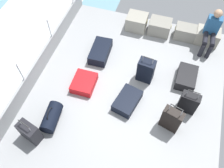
# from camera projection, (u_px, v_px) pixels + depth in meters

# --- Properties ---
(ground_plane) EXTENTS (4.40, 5.20, 0.06)m
(ground_plane) POSITION_uv_depth(u_px,v_px,m) (126.00, 91.00, 5.62)
(ground_plane) COLOR #939699
(gunwale_port) EXTENTS (0.06, 5.20, 0.45)m
(gunwale_port) POSITION_uv_depth(u_px,v_px,m) (41.00, 62.00, 5.77)
(gunwale_port) COLOR #939699
(gunwale_port) RESTS_ON ground_plane
(railing_port) EXTENTS (0.04, 4.20, 1.02)m
(railing_port) POSITION_uv_depth(u_px,v_px,m) (35.00, 47.00, 5.31)
(railing_port) COLOR silver
(railing_port) RESTS_ON ground_plane
(cargo_crate_0) EXTENTS (0.58, 0.49, 0.42)m
(cargo_crate_0) POSITION_uv_depth(u_px,v_px,m) (137.00, 22.00, 6.59)
(cargo_crate_0) COLOR gray
(cargo_crate_0) RESTS_ON ground_plane
(cargo_crate_1) EXTENTS (0.62, 0.46, 0.40)m
(cargo_crate_1) POSITION_uv_depth(u_px,v_px,m) (160.00, 27.00, 6.50)
(cargo_crate_1) COLOR gray
(cargo_crate_1) RESTS_ON ground_plane
(cargo_crate_2) EXTENTS (0.65, 0.38, 0.37)m
(cargo_crate_2) POSITION_uv_depth(u_px,v_px,m) (186.00, 33.00, 6.40)
(cargo_crate_2) COLOR gray
(cargo_crate_2) RESTS_ON ground_plane
(cargo_crate_3) EXTENTS (0.63, 0.42, 0.40)m
(cargo_crate_3) POSITION_uv_depth(u_px,v_px,m) (207.00, 36.00, 6.30)
(cargo_crate_3) COLOR #9E9989
(cargo_crate_3) RESTS_ON ground_plane
(passenger_seated) EXTENTS (0.34, 0.66, 1.10)m
(passenger_seated) POSITION_uv_depth(u_px,v_px,m) (212.00, 30.00, 5.89)
(passenger_seated) COLOR #26598C
(passenger_seated) RESTS_ON ground_plane
(suitcase_0) EXTENTS (0.47, 0.34, 0.68)m
(suitcase_0) POSITION_uv_depth(u_px,v_px,m) (30.00, 132.00, 4.74)
(suitcase_0) COLOR black
(suitcase_0) RESTS_ON ground_plane
(suitcase_1) EXTENTS (0.41, 0.24, 0.74)m
(suitcase_1) POSITION_uv_depth(u_px,v_px,m) (188.00, 103.00, 5.08)
(suitcase_1) COLOR black
(suitcase_1) RESTS_ON ground_plane
(suitcase_2) EXTENTS (0.59, 0.77, 0.23)m
(suitcase_2) POSITION_uv_depth(u_px,v_px,m) (127.00, 101.00, 5.30)
(suitcase_2) COLOR black
(suitcase_2) RESTS_ON ground_plane
(suitcase_3) EXTENTS (0.47, 0.69, 0.26)m
(suitcase_3) POSITION_uv_depth(u_px,v_px,m) (186.00, 78.00, 5.64)
(suitcase_3) COLOR black
(suitcase_3) RESTS_ON ground_plane
(suitcase_4) EXTENTS (0.53, 0.62, 0.21)m
(suitcase_4) POSITION_uv_depth(u_px,v_px,m) (84.00, 83.00, 5.58)
(suitcase_4) COLOR red
(suitcase_4) RESTS_ON ground_plane
(suitcase_5) EXTENTS (0.48, 0.82, 0.25)m
(suitcase_5) POSITION_uv_depth(u_px,v_px,m) (100.00, 52.00, 6.10)
(suitcase_5) COLOR black
(suitcase_5) RESTS_ON ground_plane
(suitcase_6) EXTENTS (0.44, 0.29, 0.85)m
(suitcase_6) POSITION_uv_depth(u_px,v_px,m) (171.00, 119.00, 4.83)
(suitcase_6) COLOR black
(suitcase_6) RESTS_ON ground_plane
(suitcase_7) EXTENTS (0.40, 0.30, 0.78)m
(suitcase_7) POSITION_uv_depth(u_px,v_px,m) (146.00, 70.00, 5.52)
(suitcase_7) COLOR black
(suitcase_7) RESTS_ON ground_plane
(duffel_bag) EXTENTS (0.37, 0.66, 0.46)m
(duffel_bag) POSITION_uv_depth(u_px,v_px,m) (52.00, 117.00, 5.03)
(duffel_bag) COLOR black
(duffel_bag) RESTS_ON ground_plane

